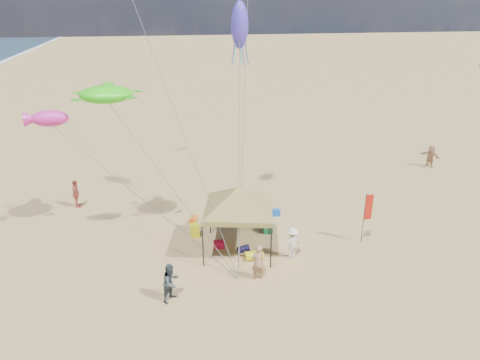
{
  "coord_description": "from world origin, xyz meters",
  "views": [
    {
      "loc": [
        -3.36,
        -16.91,
        12.35
      ],
      "look_at": [
        0.0,
        3.0,
        4.0
      ],
      "focal_mm": 33.51,
      "sensor_mm": 36.0,
      "label": 1
    }
  ],
  "objects_px": {
    "cooler_red": "(219,245)",
    "person_near_b": "(171,282)",
    "cooler_blue": "(275,213)",
    "person_near_c": "(292,243)",
    "chair_yellow": "(195,230)",
    "person_far_c": "(430,156)",
    "canopy_tent": "(238,190)",
    "person_near_a": "(258,262)",
    "chair_green": "(268,227)",
    "person_far_a": "(76,194)",
    "feather_flag": "(367,210)",
    "beach_cart": "(255,255)"
  },
  "relations": [
    {
      "from": "cooler_red",
      "to": "person_near_b",
      "type": "relative_size",
      "value": 0.3
    },
    {
      "from": "cooler_blue",
      "to": "person_near_c",
      "type": "relative_size",
      "value": 0.32
    },
    {
      "from": "chair_yellow",
      "to": "person_far_c",
      "type": "height_order",
      "value": "person_far_c"
    },
    {
      "from": "canopy_tent",
      "to": "person_near_a",
      "type": "distance_m",
      "value": 3.75
    },
    {
      "from": "chair_yellow",
      "to": "person_near_b",
      "type": "xyz_separation_m",
      "value": [
        -1.41,
        -5.47,
        0.54
      ]
    },
    {
      "from": "cooler_red",
      "to": "chair_green",
      "type": "bearing_deg",
      "value": 22.78
    },
    {
      "from": "person_near_a",
      "to": "person_far_a",
      "type": "xyz_separation_m",
      "value": [
        -9.62,
        9.45,
        0.01
      ]
    },
    {
      "from": "chair_green",
      "to": "chair_yellow",
      "type": "distance_m",
      "value": 4.07
    },
    {
      "from": "chair_yellow",
      "to": "person_far_a",
      "type": "xyz_separation_m",
      "value": [
        -7.02,
        4.92,
        0.55
      ]
    },
    {
      "from": "feather_flag",
      "to": "person_near_c",
      "type": "bearing_deg",
      "value": -169.23
    },
    {
      "from": "canopy_tent",
      "to": "beach_cart",
      "type": "height_order",
      "value": "canopy_tent"
    },
    {
      "from": "feather_flag",
      "to": "cooler_blue",
      "type": "bearing_deg",
      "value": 135.82
    },
    {
      "from": "chair_yellow",
      "to": "canopy_tent",
      "type": "bearing_deg",
      "value": -39.75
    },
    {
      "from": "chair_yellow",
      "to": "person_far_c",
      "type": "distance_m",
      "value": 20.28
    },
    {
      "from": "chair_green",
      "to": "person_far_c",
      "type": "distance_m",
      "value": 16.73
    },
    {
      "from": "cooler_red",
      "to": "cooler_blue",
      "type": "bearing_deg",
      "value": 39.48
    },
    {
      "from": "feather_flag",
      "to": "person_near_a",
      "type": "relative_size",
      "value": 1.59
    },
    {
      "from": "cooler_red",
      "to": "beach_cart",
      "type": "distance_m",
      "value": 2.14
    },
    {
      "from": "beach_cart",
      "to": "person_near_a",
      "type": "height_order",
      "value": "person_near_a"
    },
    {
      "from": "cooler_blue",
      "to": "person_far_a",
      "type": "bearing_deg",
      "value": 164.88
    },
    {
      "from": "person_near_a",
      "to": "cooler_red",
      "type": "bearing_deg",
      "value": -77.6
    },
    {
      "from": "feather_flag",
      "to": "person_far_c",
      "type": "relative_size",
      "value": 1.6
    },
    {
      "from": "feather_flag",
      "to": "beach_cart",
      "type": "distance_m",
      "value": 6.42
    },
    {
      "from": "feather_flag",
      "to": "person_near_a",
      "type": "height_order",
      "value": "feather_flag"
    },
    {
      "from": "cooler_blue",
      "to": "beach_cart",
      "type": "xyz_separation_m",
      "value": [
        -2.18,
        -4.52,
        0.01
      ]
    },
    {
      "from": "person_near_c",
      "to": "person_far_c",
      "type": "height_order",
      "value": "person_far_c"
    },
    {
      "from": "person_near_c",
      "to": "chair_green",
      "type": "bearing_deg",
      "value": -91.87
    },
    {
      "from": "beach_cart",
      "to": "person_far_c",
      "type": "bearing_deg",
      "value": 33.68
    },
    {
      "from": "cooler_blue",
      "to": "person_far_c",
      "type": "distance_m",
      "value": 15.05
    },
    {
      "from": "person_near_c",
      "to": "cooler_red",
      "type": "bearing_deg",
      "value": -37.71
    },
    {
      "from": "person_near_b",
      "to": "chair_yellow",
      "type": "bearing_deg",
      "value": 27.69
    },
    {
      "from": "canopy_tent",
      "to": "person_near_c",
      "type": "bearing_deg",
      "value": -25.67
    },
    {
      "from": "cooler_red",
      "to": "beach_cart",
      "type": "height_order",
      "value": "cooler_red"
    },
    {
      "from": "canopy_tent",
      "to": "cooler_red",
      "type": "distance_m",
      "value": 3.39
    },
    {
      "from": "canopy_tent",
      "to": "person_near_b",
      "type": "xyz_separation_m",
      "value": [
        -3.56,
        -3.68,
        -2.52
      ]
    },
    {
      "from": "person_near_b",
      "to": "feather_flag",
      "type": "bearing_deg",
      "value": -30.28
    },
    {
      "from": "feather_flag",
      "to": "person_far_a",
      "type": "distance_m",
      "value": 17.51
    },
    {
      "from": "canopy_tent",
      "to": "person_far_c",
      "type": "xyz_separation_m",
      "value": [
        16.58,
        9.56,
        -2.53
      ]
    },
    {
      "from": "cooler_blue",
      "to": "feather_flag",
      "type": "bearing_deg",
      "value": -44.18
    },
    {
      "from": "canopy_tent",
      "to": "cooler_blue",
      "type": "relative_size",
      "value": 12.05
    },
    {
      "from": "canopy_tent",
      "to": "chair_yellow",
      "type": "xyz_separation_m",
      "value": [
        -2.15,
        1.79,
        -3.07
      ]
    },
    {
      "from": "chair_green",
      "to": "person_near_c",
      "type": "distance_m",
      "value": 2.85
    },
    {
      "from": "chair_green",
      "to": "person_far_a",
      "type": "bearing_deg",
      "value": 154.94
    },
    {
      "from": "feather_flag",
      "to": "chair_yellow",
      "type": "height_order",
      "value": "feather_flag"
    },
    {
      "from": "person_near_a",
      "to": "cooler_blue",
      "type": "bearing_deg",
      "value": -124.17
    },
    {
      "from": "chair_yellow",
      "to": "person_near_a",
      "type": "height_order",
      "value": "person_near_a"
    },
    {
      "from": "cooler_red",
      "to": "person_near_a",
      "type": "relative_size",
      "value": 0.3
    },
    {
      "from": "chair_yellow",
      "to": "person_far_a",
      "type": "distance_m",
      "value": 8.59
    },
    {
      "from": "cooler_blue",
      "to": "chair_green",
      "type": "xyz_separation_m",
      "value": [
        -0.92,
        -1.94,
        0.16
      ]
    },
    {
      "from": "canopy_tent",
      "to": "feather_flag",
      "type": "distance_m",
      "value": 6.98
    }
  ]
}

